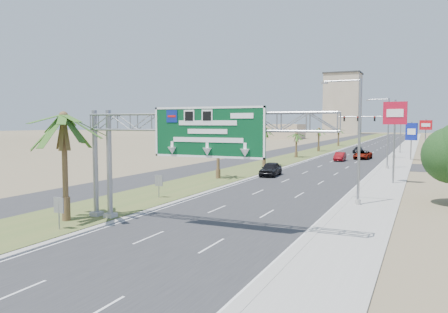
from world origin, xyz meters
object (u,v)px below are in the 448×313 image
object	(u,v)px
palm_near	(63,117)
car_mid_lane	(340,157)
pole_sign_blue	(411,133)
car_left_lane	(271,169)
car_right_lane	(363,155)
sign_gantry	(188,131)
pole_sign_red_far	(426,128)
car_far	(358,150)
signal_mast	(383,132)
pole_sign_red_near	(395,118)

from	to	relation	value
palm_near	car_mid_lane	xyz separation A→B (m)	(8.29, 54.71, -6.18)
car_mid_lane	pole_sign_blue	size ratio (longest dim) A/B	0.67
car_left_lane	car_right_lane	xyz separation A→B (m)	(7.15, 30.56, -0.09)
car_left_lane	pole_sign_blue	xyz separation A→B (m)	(15.08, 31.36, 3.96)
sign_gantry	pole_sign_red_far	xyz separation A→B (m)	(13.42, 66.87, -0.40)
palm_near	car_far	bearing A→B (deg)	83.74
signal_mast	pole_sign_blue	xyz separation A→B (m)	(4.94, -3.07, -0.03)
sign_gantry	pole_sign_blue	world-z (taller)	sign_gantry
car_left_lane	palm_near	bearing A→B (deg)	-102.16
sign_gantry	car_mid_lane	xyz separation A→B (m)	(0.15, 52.79, -5.31)
signal_mast	car_mid_lane	bearing A→B (deg)	-123.32
pole_sign_blue	pole_sign_red_far	size ratio (longest dim) A/B	0.93
signal_mast	car_right_lane	size ratio (longest dim) A/B	1.86
car_far	car_right_lane	bearing A→B (deg)	-79.08
signal_mast	pole_sign_blue	bearing A→B (deg)	-31.81
car_far	pole_sign_red_near	size ratio (longest dim) A/B	0.50
palm_near	car_left_lane	xyz separation A→B (m)	(4.24, 29.55, -6.07)
sign_gantry	car_left_lane	xyz separation A→B (m)	(-3.90, 27.62, -5.20)
car_far	pole_sign_red_near	xyz separation A→B (m)	(10.06, -48.16, 6.41)
signal_mast	car_left_lane	size ratio (longest dim) A/B	2.04
palm_near	car_left_lane	distance (m)	30.46
car_right_lane	car_far	distance (m)	16.57
car_mid_lane	car_right_lane	bearing A→B (deg)	58.59
signal_mast	car_left_lane	world-z (taller)	signal_mast
pole_sign_red_near	pole_sign_red_far	bearing A→B (deg)	85.60
signal_mast	car_mid_lane	xyz separation A→B (m)	(-6.09, -9.26, -4.10)
car_right_lane	pole_sign_blue	xyz separation A→B (m)	(7.93, 0.79, 4.05)
signal_mast	car_far	world-z (taller)	signal_mast
pole_sign_red_near	palm_near	bearing A→B (deg)	-123.14
palm_near	pole_sign_red_far	size ratio (longest dim) A/B	1.15
sign_gantry	pole_sign_red_far	world-z (taller)	sign_gantry
car_far	pole_sign_red_far	size ratio (longest dim) A/B	0.62
palm_near	car_far	distance (m)	77.12
palm_near	pole_sign_red_far	world-z (taller)	palm_near
car_mid_lane	car_right_lane	size ratio (longest dim) A/B	0.82
car_mid_lane	pole_sign_blue	xyz separation A→B (m)	(11.03, 6.19, 4.07)
pole_sign_red_near	signal_mast	bearing A→B (deg)	96.50
pole_sign_red_far	car_far	bearing A→B (deg)	149.99
car_left_lane	pole_sign_red_far	xyz separation A→B (m)	(17.32, 39.25, 4.79)
car_left_lane	pole_sign_blue	world-z (taller)	pole_sign_blue
car_mid_lane	signal_mast	bearing A→B (deg)	55.17
palm_near	car_right_lane	bearing A→B (deg)	79.27
signal_mast	pole_sign_red_near	world-z (taller)	pole_sign_red_near
sign_gantry	car_left_lane	world-z (taller)	sign_gantry
palm_near	pole_sign_red_far	xyz separation A→B (m)	(21.56, 68.80, -1.28)
car_mid_lane	pole_sign_blue	world-z (taller)	pole_sign_blue
car_mid_lane	car_left_lane	bearing A→B (deg)	-100.65
sign_gantry	signal_mast	bearing A→B (deg)	84.26
car_far	pole_sign_red_far	distance (m)	16.02
pole_sign_red_far	car_mid_lane	bearing A→B (deg)	-133.30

